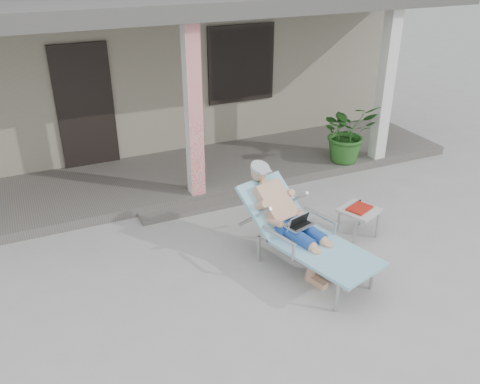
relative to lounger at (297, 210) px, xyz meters
name	(u,v)px	position (x,y,z in m)	size (l,w,h in m)	color
ground	(256,273)	(-0.54, 0.02, -0.79)	(60.00, 60.00, 0.00)	#9E9E99
house	(125,46)	(-0.54, 6.51, 0.88)	(10.40, 5.40, 3.30)	#9F967E
porch_deck	(180,176)	(-0.54, 3.02, -0.71)	(10.00, 2.00, 0.15)	#605B56
porch_overhang	(172,11)	(-0.54, 2.96, 2.00)	(10.00, 2.30, 2.85)	silver
porch_step	(204,206)	(-0.54, 1.87, -0.75)	(2.00, 0.30, 0.07)	#605B56
lounger	(297,210)	(0.00, 0.00, 0.00)	(1.23, 2.03, 1.28)	#B7B7BC
side_table	(359,211)	(1.17, 0.27, -0.43)	(0.62, 0.62, 0.43)	#B3B3AE
potted_palm	(348,132)	(2.34, 2.27, -0.10)	(0.96, 0.83, 1.07)	#26591E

